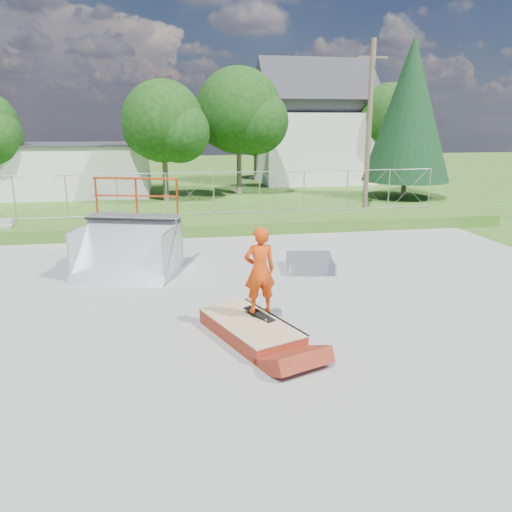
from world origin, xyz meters
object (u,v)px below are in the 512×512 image
(flat_bank_ramp, at_px, (311,264))
(quarter_pipe, at_px, (125,230))
(grind_box, at_px, (250,329))
(skater, at_px, (260,274))

(flat_bank_ramp, bearing_deg, quarter_pipe, -175.82)
(grind_box, xyz_separation_m, quarter_pipe, (-2.78, 4.90, 1.18))
(grind_box, distance_m, flat_bank_ramp, 5.11)
(grind_box, distance_m, quarter_pipe, 5.76)
(quarter_pipe, height_order, flat_bank_ramp, quarter_pipe)
(quarter_pipe, relative_size, skater, 1.51)
(grind_box, bearing_deg, skater, 21.66)
(grind_box, distance_m, skater, 1.17)
(flat_bank_ramp, distance_m, skater, 4.94)
(quarter_pipe, bearing_deg, flat_bank_ramp, 11.44)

